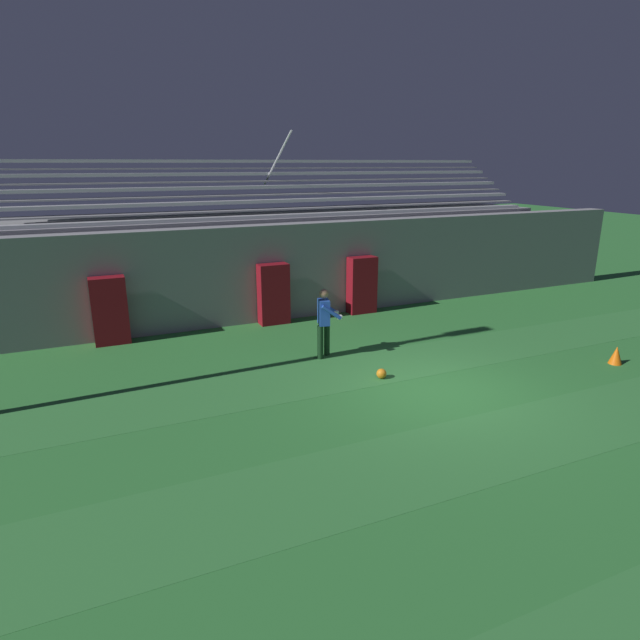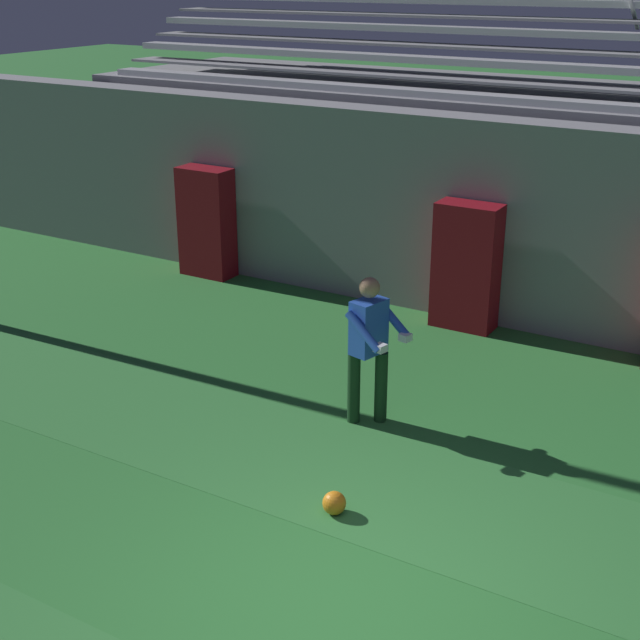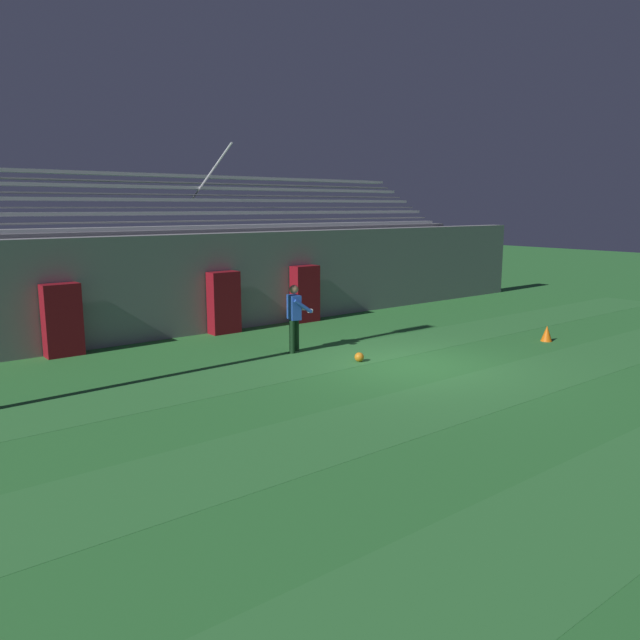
{
  "view_description": "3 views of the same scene",
  "coord_description": "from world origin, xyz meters",
  "px_view_note": "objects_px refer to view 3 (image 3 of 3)",
  "views": [
    {
      "loc": [
        -6.34,
        -8.22,
        4.5
      ],
      "look_at": [
        -2.08,
        1.26,
        1.44
      ],
      "focal_mm": 30.0,
      "sensor_mm": 36.0,
      "label": 1
    },
    {
      "loc": [
        2.72,
        -4.97,
        4.67
      ],
      "look_at": [
        -2.18,
        3.3,
        0.85
      ],
      "focal_mm": 50.0,
      "sensor_mm": 36.0,
      "label": 2
    },
    {
      "loc": [
        -10.2,
        -9.33,
        3.54
      ],
      "look_at": [
        -1.5,
        1.53,
        1.01
      ],
      "focal_mm": 35.0,
      "sensor_mm": 36.0,
      "label": 3
    }
  ],
  "objects_px": {
    "padding_pillar_gate_left": "(224,303)",
    "padding_pillar_gate_right": "(305,294)",
    "traffic_cone": "(547,333)",
    "padding_pillar_far_left": "(62,320)",
    "soccer_ball": "(359,357)",
    "goalkeeper": "(295,314)"
  },
  "relations": [
    {
      "from": "padding_pillar_gate_left",
      "to": "traffic_cone",
      "type": "distance_m",
      "value": 8.87
    },
    {
      "from": "padding_pillar_gate_right",
      "to": "soccer_ball",
      "type": "bearing_deg",
      "value": -113.73
    },
    {
      "from": "soccer_ball",
      "to": "traffic_cone",
      "type": "bearing_deg",
      "value": -15.09
    },
    {
      "from": "padding_pillar_gate_right",
      "to": "padding_pillar_far_left",
      "type": "xyz_separation_m",
      "value": [
        -7.3,
        0.0,
        0.0
      ]
    },
    {
      "from": "soccer_ball",
      "to": "goalkeeper",
      "type": "bearing_deg",
      "value": 108.08
    },
    {
      "from": "padding_pillar_far_left",
      "to": "goalkeeper",
      "type": "relative_size",
      "value": 1.05
    },
    {
      "from": "padding_pillar_gate_left",
      "to": "goalkeeper",
      "type": "height_order",
      "value": "padding_pillar_gate_left"
    },
    {
      "from": "padding_pillar_gate_right",
      "to": "traffic_cone",
      "type": "distance_m",
      "value": 7.18
    },
    {
      "from": "padding_pillar_gate_left",
      "to": "padding_pillar_gate_right",
      "type": "height_order",
      "value": "same"
    },
    {
      "from": "padding_pillar_gate_left",
      "to": "goalkeeper",
      "type": "bearing_deg",
      "value": -86.99
    },
    {
      "from": "padding_pillar_gate_right",
      "to": "soccer_ball",
      "type": "distance_m",
      "value": 5.39
    },
    {
      "from": "padding_pillar_far_left",
      "to": "soccer_ball",
      "type": "xyz_separation_m",
      "value": [
        5.15,
        -4.89,
        -0.77
      ]
    },
    {
      "from": "goalkeeper",
      "to": "traffic_cone",
      "type": "distance_m",
      "value": 6.84
    },
    {
      "from": "padding_pillar_gate_left",
      "to": "goalkeeper",
      "type": "distance_m",
      "value": 3.15
    },
    {
      "from": "padding_pillar_gate_right",
      "to": "padding_pillar_far_left",
      "type": "distance_m",
      "value": 7.3
    },
    {
      "from": "goalkeeper",
      "to": "soccer_ball",
      "type": "distance_m",
      "value": 2.01
    },
    {
      "from": "traffic_cone",
      "to": "padding_pillar_gate_left",
      "type": "bearing_deg",
      "value": 134.13
    },
    {
      "from": "padding_pillar_gate_left",
      "to": "soccer_ball",
      "type": "relative_size",
      "value": 7.95
    },
    {
      "from": "padding_pillar_gate_left",
      "to": "soccer_ball",
      "type": "distance_m",
      "value": 5.0
    },
    {
      "from": "padding_pillar_far_left",
      "to": "traffic_cone",
      "type": "distance_m",
      "value": 12.36
    },
    {
      "from": "traffic_cone",
      "to": "padding_pillar_gate_right",
      "type": "bearing_deg",
      "value": 117.32
    },
    {
      "from": "padding_pillar_gate_left",
      "to": "padding_pillar_gate_right",
      "type": "bearing_deg",
      "value": 0.0
    }
  ]
}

